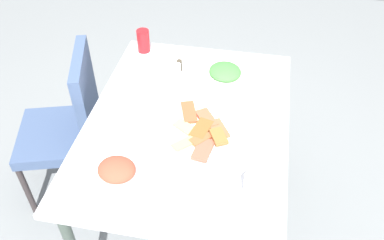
% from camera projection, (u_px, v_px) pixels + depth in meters
% --- Properties ---
extents(ground_plane, '(6.00, 6.00, 0.00)m').
position_uv_depth(ground_plane, '(189.00, 219.00, 2.29)').
color(ground_plane, gray).
extents(dining_table, '(1.16, 0.87, 0.76)m').
position_uv_depth(dining_table, '(188.00, 134.00, 1.83)').
color(dining_table, silver).
rests_on(dining_table, ground_plane).
extents(dining_chair, '(0.52, 0.53, 0.89)m').
position_uv_depth(dining_chair, '(71.00, 121.00, 2.15)').
color(dining_chair, '#42567D').
rests_on(dining_chair, ground_plane).
extents(pide_platter, '(0.35, 0.31, 0.04)m').
position_uv_depth(pide_platter, '(200.00, 131.00, 1.71)').
color(pide_platter, white).
rests_on(pide_platter, dining_table).
extents(salad_plate_greens, '(0.24, 0.24, 0.06)m').
position_uv_depth(salad_plate_greens, '(225.00, 73.00, 2.00)').
color(salad_plate_greens, white).
rests_on(salad_plate_greens, dining_table).
extents(salad_plate_rice, '(0.23, 0.23, 0.06)m').
position_uv_depth(salad_plate_rice, '(117.00, 171.00, 1.54)').
color(salad_plate_rice, white).
rests_on(salad_plate_rice, dining_table).
extents(soda_can, '(0.08, 0.08, 0.12)m').
position_uv_depth(soda_can, '(143.00, 41.00, 2.14)').
color(soda_can, red).
rests_on(soda_can, dining_table).
extents(drinking_glass, '(0.07, 0.07, 0.09)m').
position_uv_depth(drinking_glass, '(253.00, 185.00, 1.45)').
color(drinking_glass, silver).
rests_on(drinking_glass, dining_table).
extents(paper_napkin, '(0.18, 0.18, 0.00)m').
position_uv_depth(paper_napkin, '(131.00, 116.00, 1.80)').
color(paper_napkin, white).
rests_on(paper_napkin, dining_table).
extents(fork, '(0.18, 0.04, 0.00)m').
position_uv_depth(fork, '(134.00, 115.00, 1.79)').
color(fork, silver).
rests_on(fork, paper_napkin).
extents(spoon, '(0.19, 0.04, 0.00)m').
position_uv_depth(spoon, '(127.00, 114.00, 1.80)').
color(spoon, silver).
rests_on(spoon, paper_napkin).
extents(condiment_caddy, '(0.10, 0.10, 0.07)m').
position_uv_depth(condiment_caddy, '(179.00, 70.00, 2.01)').
color(condiment_caddy, '#B2B2B7').
rests_on(condiment_caddy, dining_table).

